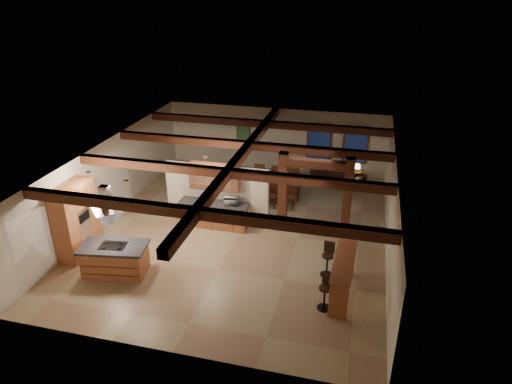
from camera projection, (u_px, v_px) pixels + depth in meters
The scene contains 22 objects.
ground at pixel (240, 231), 16.21m from camera, with size 12.00×12.00×0.00m, color tan.
room_walls at pixel (240, 185), 15.45m from camera, with size 12.00×12.00×12.00m.
ceiling_beams at pixel (239, 158), 15.03m from camera, with size 10.00×12.00×0.28m.
timber_posts at pixel (315, 187), 15.35m from camera, with size 2.50×0.30×2.90m.
partition_wall at pixel (217, 194), 16.40m from camera, with size 3.80×0.18×2.20m, color beige.
pantry_cabinet at pixel (76, 220), 14.44m from camera, with size 0.67×1.60×2.40m.
back_counter at pixel (214, 214), 16.32m from camera, with size 2.50×0.66×0.94m.
upper_display_cabinet at pixel (214, 177), 15.91m from camera, with size 1.80×0.36×0.95m.
range_hood at pixel (109, 221), 13.15m from camera, with size 1.10×1.10×1.40m.
back_windows at pixel (337, 144), 20.17m from camera, with size 2.70×0.07×1.70m.
framed_art at pixel (244, 132), 21.02m from camera, with size 0.65×0.05×0.85m.
recessed_cans at pixel (142, 170), 13.84m from camera, with size 3.16×2.46×0.03m.
kitchen_island at pixel (115, 259), 13.70m from camera, with size 2.09×1.33×0.97m.
dining_table at pixel (274, 191), 18.43m from camera, with size 2.01×1.12×0.71m, color #402310.
sofa at pixel (338, 174), 19.99m from camera, with size 2.31×0.90×0.67m, color black.
microwave at pixel (231, 201), 15.93m from camera, with size 0.47×0.32×0.26m, color silver.
bar_counter at pixel (343, 272), 12.62m from camera, with size 0.62×2.22×1.16m.
side_table at pixel (356, 177), 19.83m from camera, with size 0.45×0.45×0.56m, color #3E210F.
table_lamp at pixel (357, 166), 19.61m from camera, with size 0.28×0.28×0.33m.
bar_stool_a at pixel (325, 291), 12.20m from camera, with size 0.39×0.40×1.06m.
bar_stool_b at pixel (328, 259), 13.59m from camera, with size 0.38×0.39×1.09m.
dining_chairs at pixel (274, 184), 18.31m from camera, with size 1.89×1.89×1.23m.
Camera 1 is at (3.94, -13.53, 8.15)m, focal length 32.00 mm.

